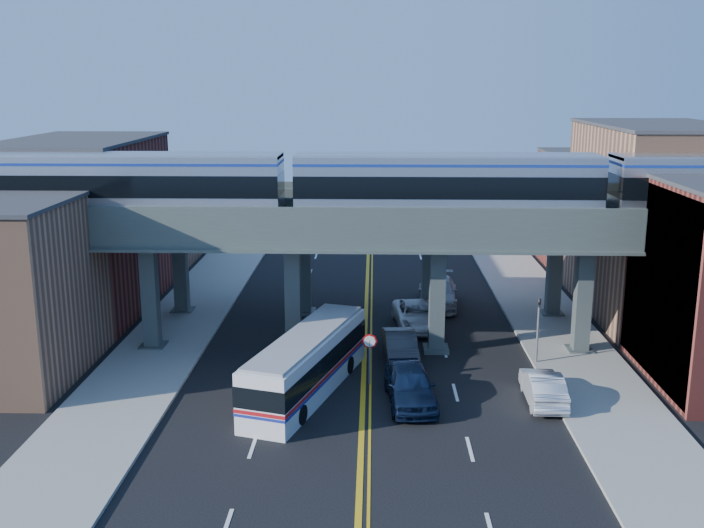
{
  "coord_description": "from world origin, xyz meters",
  "views": [
    {
      "loc": [
        0.47,
        -33.82,
        14.88
      ],
      "look_at": [
        -0.68,
        6.85,
        5.26
      ],
      "focal_mm": 40.0,
      "sensor_mm": 36.0,
      "label": 1
    }
  ],
  "objects_px": {
    "car_lane_a": "(410,385)",
    "car_lane_b": "(401,347)",
    "car_lane_d": "(438,292)",
    "car_lane_c": "(417,315)",
    "traffic_signal": "(538,323)",
    "transit_bus": "(307,364)",
    "transit_train": "(446,185)",
    "car_parked_curb": "(543,387)",
    "stop_sign": "(370,351)"
  },
  "relations": [
    {
      "from": "transit_train",
      "to": "transit_bus",
      "type": "distance_m",
      "value": 12.28
    },
    {
      "from": "car_lane_d",
      "to": "transit_train",
      "type": "bearing_deg",
      "value": -88.5
    },
    {
      "from": "car_lane_a",
      "to": "car_parked_curb",
      "type": "xyz_separation_m",
      "value": [
        6.27,
        0.31,
        -0.16
      ]
    },
    {
      "from": "car_lane_b",
      "to": "car_lane_d",
      "type": "distance_m",
      "value": 11.18
    },
    {
      "from": "stop_sign",
      "to": "car_lane_a",
      "type": "distance_m",
      "value": 3.15
    },
    {
      "from": "stop_sign",
      "to": "traffic_signal",
      "type": "distance_m",
      "value": 9.41
    },
    {
      "from": "car_lane_c",
      "to": "car_parked_curb",
      "type": "distance_m",
      "value": 12.56
    },
    {
      "from": "traffic_signal",
      "to": "transit_bus",
      "type": "xyz_separation_m",
      "value": [
        -11.92,
        -4.16,
        -0.86
      ]
    },
    {
      "from": "car_lane_a",
      "to": "car_lane_b",
      "type": "xyz_separation_m",
      "value": [
        -0.27,
        5.68,
        -0.12
      ]
    },
    {
      "from": "car_lane_a",
      "to": "car_lane_b",
      "type": "distance_m",
      "value": 5.69
    },
    {
      "from": "transit_train",
      "to": "car_lane_a",
      "type": "relative_size",
      "value": 9.33
    },
    {
      "from": "car_lane_a",
      "to": "car_parked_curb",
      "type": "distance_m",
      "value": 6.28
    },
    {
      "from": "car_lane_a",
      "to": "car_parked_curb",
      "type": "relative_size",
      "value": 1.17
    },
    {
      "from": "transit_bus",
      "to": "car_lane_d",
      "type": "distance_m",
      "value": 17.06
    },
    {
      "from": "transit_bus",
      "to": "car_lane_d",
      "type": "bearing_deg",
      "value": -9.12
    },
    {
      "from": "transit_train",
      "to": "car_lane_a",
      "type": "xyz_separation_m",
      "value": [
        -2.11,
        -7.34,
        -8.47
      ]
    },
    {
      "from": "car_lane_d",
      "to": "car_parked_curb",
      "type": "distance_m",
      "value": 16.6
    },
    {
      "from": "traffic_signal",
      "to": "car_parked_curb",
      "type": "distance_m",
      "value": 5.31
    },
    {
      "from": "transit_bus",
      "to": "car_lane_a",
      "type": "bearing_deg",
      "value": -86.41
    },
    {
      "from": "transit_train",
      "to": "car_lane_c",
      "type": "distance_m",
      "value": 9.72
    },
    {
      "from": "stop_sign",
      "to": "traffic_signal",
      "type": "relative_size",
      "value": 0.64
    },
    {
      "from": "transit_bus",
      "to": "stop_sign",
      "type": "bearing_deg",
      "value": -52.04
    },
    {
      "from": "car_lane_a",
      "to": "car_lane_c",
      "type": "relative_size",
      "value": 0.97
    },
    {
      "from": "traffic_signal",
      "to": "car_lane_d",
      "type": "relative_size",
      "value": 0.65
    },
    {
      "from": "stop_sign",
      "to": "car_lane_d",
      "type": "xyz_separation_m",
      "value": [
        4.49,
        14.15,
        -0.85
      ]
    },
    {
      "from": "transit_train",
      "to": "car_lane_b",
      "type": "height_order",
      "value": "transit_train"
    },
    {
      "from": "car_lane_d",
      "to": "car_parked_curb",
      "type": "bearing_deg",
      "value": -72.78
    },
    {
      "from": "car_lane_b",
      "to": "car_parked_curb",
      "type": "distance_m",
      "value": 8.47
    },
    {
      "from": "traffic_signal",
      "to": "car_lane_c",
      "type": "relative_size",
      "value": 0.74
    },
    {
      "from": "car_lane_a",
      "to": "car_lane_b",
      "type": "bearing_deg",
      "value": 87.7
    },
    {
      "from": "car_lane_d",
      "to": "car_lane_b",
      "type": "bearing_deg",
      "value": -100.38
    },
    {
      "from": "car_lane_b",
      "to": "stop_sign",
      "type": "bearing_deg",
      "value": -119.93
    },
    {
      "from": "stop_sign",
      "to": "car_parked_curb",
      "type": "distance_m",
      "value": 8.51
    },
    {
      "from": "transit_bus",
      "to": "car_lane_c",
      "type": "bearing_deg",
      "value": -12.19
    },
    {
      "from": "car_lane_b",
      "to": "car_lane_c",
      "type": "relative_size",
      "value": 0.88
    },
    {
      "from": "car_lane_b",
      "to": "transit_bus",
      "type": "bearing_deg",
      "value": -139.71
    },
    {
      "from": "transit_train",
      "to": "car_lane_d",
      "type": "height_order",
      "value": "transit_train"
    },
    {
      "from": "transit_train",
      "to": "car_lane_c",
      "type": "height_order",
      "value": "transit_train"
    },
    {
      "from": "transit_train",
      "to": "car_lane_a",
      "type": "height_order",
      "value": "transit_train"
    },
    {
      "from": "transit_train",
      "to": "car_lane_b",
      "type": "distance_m",
      "value": 9.06
    },
    {
      "from": "car_lane_a",
      "to": "car_parked_curb",
      "type": "bearing_deg",
      "value": -2.24
    },
    {
      "from": "transit_bus",
      "to": "car_lane_d",
      "type": "relative_size",
      "value": 1.78
    },
    {
      "from": "car_lane_c",
      "to": "car_lane_d",
      "type": "distance_m",
      "value": 5.1
    },
    {
      "from": "stop_sign",
      "to": "car_lane_c",
      "type": "xyz_separation_m",
      "value": [
        2.84,
        9.33,
        -0.99
      ]
    },
    {
      "from": "transit_bus",
      "to": "car_lane_b",
      "type": "distance_m",
      "value": 6.52
    },
    {
      "from": "stop_sign",
      "to": "car_lane_d",
      "type": "bearing_deg",
      "value": 72.4
    },
    {
      "from": "car_lane_c",
      "to": "car_lane_d",
      "type": "xyz_separation_m",
      "value": [
        1.65,
        4.82,
        0.14
      ]
    },
    {
      "from": "transit_train",
      "to": "car_lane_d",
      "type": "relative_size",
      "value": 7.98
    },
    {
      "from": "transit_train",
      "to": "car_lane_c",
      "type": "bearing_deg",
      "value": 105.49
    },
    {
      "from": "car_lane_a",
      "to": "car_lane_d",
      "type": "bearing_deg",
      "value": 76.11
    }
  ]
}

